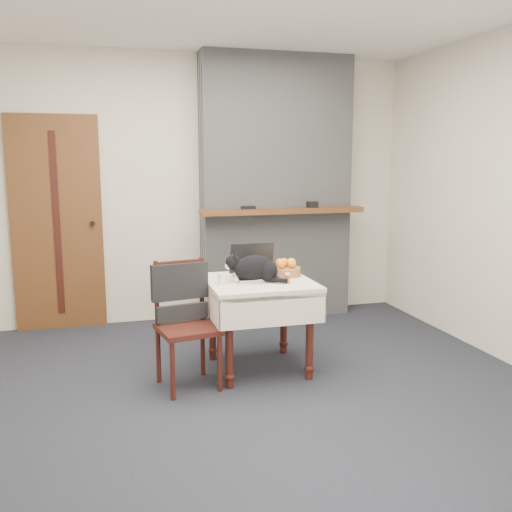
% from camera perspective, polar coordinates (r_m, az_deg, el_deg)
% --- Properties ---
extents(ground, '(4.50, 4.50, 0.00)m').
position_cam_1_polar(ground, '(4.04, -2.45, -13.65)').
color(ground, black).
rests_on(ground, ground).
extents(room_shell, '(4.52, 4.01, 2.61)m').
position_cam_1_polar(room_shell, '(4.16, -4.13, 11.91)').
color(room_shell, beige).
rests_on(room_shell, ground).
extents(door, '(0.82, 0.10, 2.00)m').
position_cam_1_polar(door, '(5.63, -19.28, 3.06)').
color(door, brown).
rests_on(door, ground).
extents(chimney, '(1.62, 0.48, 2.60)m').
position_cam_1_polar(chimney, '(5.74, 2.01, 6.71)').
color(chimney, gray).
rests_on(chimney, ground).
extents(side_table, '(0.78, 0.78, 0.70)m').
position_cam_1_polar(side_table, '(4.31, 0.28, -3.90)').
color(side_table, '#3A150F').
rests_on(side_table, ground).
extents(laptop, '(0.36, 0.32, 0.26)m').
position_cam_1_polar(laptop, '(4.36, -0.08, -1.34)').
color(laptop, '#B7B7BC').
rests_on(laptop, side_table).
extents(cat, '(0.44, 0.29, 0.23)m').
position_cam_1_polar(cat, '(4.23, -0.08, -1.27)').
color(cat, black).
rests_on(cat, side_table).
extents(cream_jar, '(0.07, 0.07, 0.07)m').
position_cam_1_polar(cream_jar, '(4.16, -3.41, -2.30)').
color(cream_jar, white).
rests_on(cream_jar, side_table).
extents(pill_bottle, '(0.04, 0.04, 0.07)m').
position_cam_1_polar(pill_bottle, '(4.19, 3.17, -2.19)').
color(pill_bottle, '#AC3E15').
rests_on(pill_bottle, side_table).
extents(fruit_basket, '(0.23, 0.23, 0.13)m').
position_cam_1_polar(fruit_basket, '(4.45, 3.00, -1.29)').
color(fruit_basket, '#A67343').
rests_on(fruit_basket, side_table).
extents(desk_clutter, '(0.12, 0.08, 0.01)m').
position_cam_1_polar(desk_clutter, '(4.33, 2.39, -2.26)').
color(desk_clutter, black).
rests_on(desk_clutter, side_table).
extents(chair, '(0.47, 0.46, 0.90)m').
position_cam_1_polar(chair, '(4.09, -7.28, -4.96)').
color(chair, '#3A150F').
rests_on(chair, ground).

